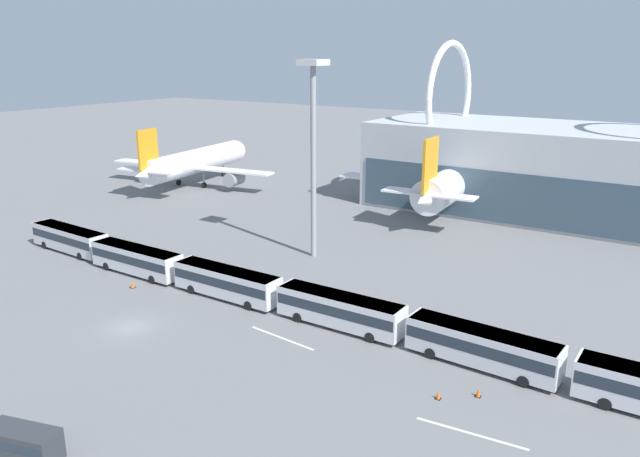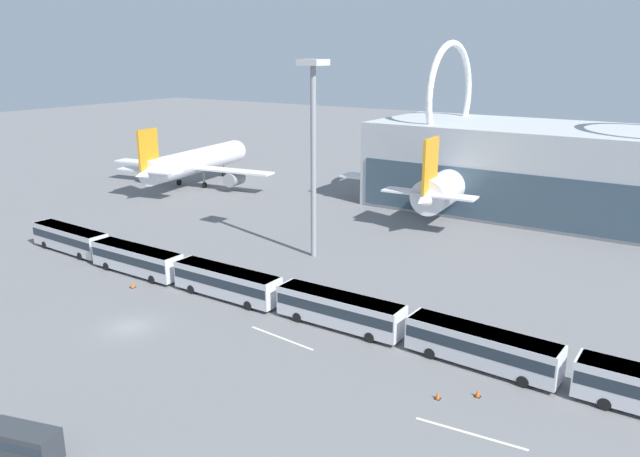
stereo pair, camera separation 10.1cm
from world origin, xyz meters
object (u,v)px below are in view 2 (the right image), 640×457
Objects in this scene: shuttle_bus_1 at (136,258)px; traffic_cone_2 at (132,285)px; shuttle_bus_3 at (340,309)px; airliner_at_gate_near at (193,162)px; traffic_cone_0 at (438,395)px; shuttle_bus_4 at (482,345)px; traffic_cone_1 at (478,393)px; shuttle_bus_2 at (227,281)px; airliner_at_gate_far at (460,180)px; floodlight_mast at (313,129)px; shuttle_bus_0 at (70,238)px; service_van_crossing at (22,443)px.

traffic_cone_2 is at bearing -47.16° from shuttle_bus_1.
shuttle_bus_1 is 1.00× the size of shuttle_bus_3.
traffic_cone_0 is at bearing -131.33° from airliner_at_gate_near.
traffic_cone_2 is (-25.05, -3.99, -1.59)m from shuttle_bus_3.
shuttle_bus_1 is at bearing -176.66° from shuttle_bus_4.
shuttle_bus_3 is at bearing 162.62° from traffic_cone_1.
traffic_cone_2 is at bearing 178.75° from traffic_cone_1.
airliner_at_gate_near is 55.61× the size of traffic_cone_0.
shuttle_bus_2 is 28.02m from traffic_cone_0.
shuttle_bus_3 is at bearing -175.37° from airliner_at_gate_far.
airliner_at_gate_near is 0.86× the size of airliner_at_gate_far.
airliner_at_gate_near is 2.74× the size of shuttle_bus_2.
traffic_cone_0 is 3.17m from traffic_cone_1.
shuttle_bus_4 is at bearing 81.96° from traffic_cone_0.
floodlight_mast is at bearing 152.07° from shuttle_bus_4.
shuttle_bus_1 is 0.53× the size of floodlight_mast.
shuttle_bus_0 reaches higher than traffic_cone_2.
floodlight_mast is (44.25, -23.31, 11.87)m from airliner_at_gate_near.
traffic_cone_1 is 1.03× the size of traffic_cone_2.
floodlight_mast is at bearing 33.03° from shuttle_bus_0.
shuttle_bus_4 is at bearing 2.31° from shuttle_bus_0.
shuttle_bus_0 is (16.27, -39.67, -2.71)m from airliner_at_gate_near.
shuttle_bus_3 is (58.52, -40.01, -2.71)m from airliner_at_gate_near.
floodlight_mast reaches higher than shuttle_bus_1.
traffic_cone_0 is at bearing -40.73° from floodlight_mast.
airliner_at_gate_far is at bearing -87.14° from airliner_at_gate_near.
shuttle_bus_4 is 18.87× the size of traffic_cone_2.
traffic_cone_0 is (27.20, -6.51, -1.61)m from shuttle_bus_2.
shuttle_bus_1 is at bearing -178.87° from shuttle_bus_3.
shuttle_bus_4 is (28.17, 0.32, 0.00)m from shuttle_bus_2.
airliner_at_gate_near is at bearing 148.79° from traffic_cone_1.
airliner_at_gate_near is 1.45× the size of floodlight_mast.
floodlight_mast is (27.98, 16.37, 14.58)m from shuttle_bus_0.
traffic_cone_2 is at bearing 175.68° from traffic_cone_0.
airliner_at_gate_far is at bearing 109.93° from traffic_cone_0.
shuttle_bus_1 and shuttle_bus_3 have the same top height.
shuttle_bus_2 and shuttle_bus_3 have the same top height.
traffic_cone_0 is 0.90× the size of traffic_cone_1.
shuttle_bus_3 is (28.17, 0.55, 0.00)m from shuttle_bus_1.
shuttle_bus_3 is 25.41m from traffic_cone_2.
airliner_at_gate_near is 2.74× the size of shuttle_bus_1.
shuttle_bus_1 is (30.36, -40.57, -2.71)m from airliner_at_gate_near.
traffic_cone_2 is (17.20, -4.33, -1.59)m from shuttle_bus_0.
shuttle_bus_2 reaches higher than traffic_cone_1.
shuttle_bus_1 is at bearing 174.36° from traffic_cone_1.
airliner_at_gate_near is 51.40m from floodlight_mast.
shuttle_bus_4 is 18.39× the size of traffic_cone_1.
airliner_at_gate_far reaches higher than service_van_crossing.
airliner_at_gate_far reaches higher than shuttle_bus_2.
shuttle_bus_3 is at bearing -118.21° from service_van_crossing.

